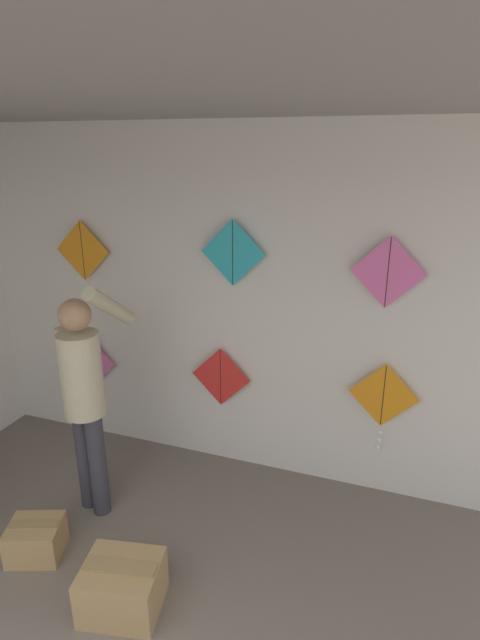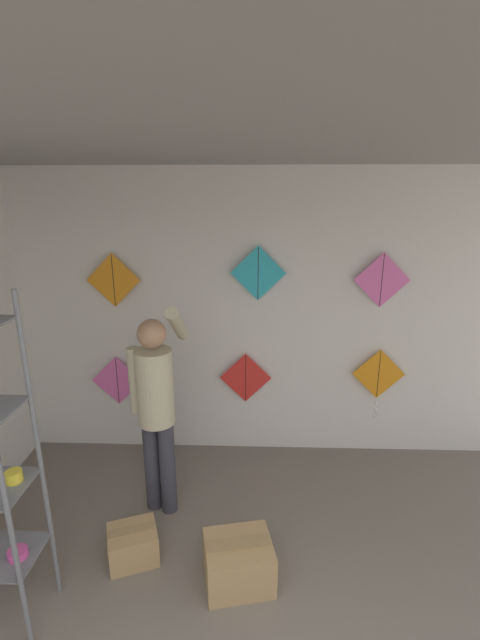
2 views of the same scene
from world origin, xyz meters
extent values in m
cube|color=silver|center=(0.00, 3.48, 1.40)|extent=(5.39, 0.06, 2.80)
cube|color=gray|center=(0.00, 1.72, 2.82)|extent=(5.39, 4.25, 0.04)
cylinder|color=#383842|center=(-0.85, 2.53, 0.41)|extent=(0.13, 0.13, 0.81)
cylinder|color=#383842|center=(-0.71, 2.49, 0.41)|extent=(0.13, 0.13, 0.81)
cylinder|color=beige|center=(-0.78, 2.51, 1.12)|extent=(0.29, 0.29, 0.61)
sphere|color=tan|center=(-0.78, 2.51, 1.55)|extent=(0.22, 0.22, 0.22)
cylinder|color=beige|center=(-0.94, 2.56, 1.15)|extent=(0.10, 0.10, 0.54)
cylinder|color=beige|center=(-0.61, 2.68, 1.58)|extent=(0.10, 0.50, 0.39)
cube|color=tan|center=(-0.10, 1.82, 0.15)|extent=(0.52, 0.47, 0.30)
cube|color=#A08052|center=(-0.10, 1.82, 0.31)|extent=(0.44, 0.20, 0.01)
cube|color=tan|center=(-0.88, 1.98, 0.12)|extent=(0.42, 0.39, 0.24)
cube|color=#A08052|center=(-0.88, 1.98, 0.25)|extent=(0.33, 0.19, 0.01)
cube|color=pink|center=(-1.37, 3.39, 0.76)|extent=(0.51, 0.01, 0.51)
cylinder|color=black|center=(-1.37, 3.39, 0.76)|extent=(0.01, 0.01, 0.48)
cube|color=red|center=(-0.09, 3.39, 0.81)|extent=(0.51, 0.01, 0.51)
cylinder|color=black|center=(-0.09, 3.39, 0.81)|extent=(0.01, 0.01, 0.48)
cube|color=orange|center=(1.20, 3.39, 0.87)|extent=(0.51, 0.01, 0.51)
cylinder|color=black|center=(1.20, 3.39, 0.87)|extent=(0.01, 0.01, 0.48)
sphere|color=white|center=(1.20, 3.38, 0.57)|extent=(0.04, 0.04, 0.04)
sphere|color=white|center=(1.20, 3.38, 0.50)|extent=(0.04, 0.04, 0.04)
sphere|color=white|center=(1.20, 3.38, 0.43)|extent=(0.04, 0.04, 0.04)
cube|color=orange|center=(-1.33, 3.39, 1.78)|extent=(0.51, 0.01, 0.51)
cylinder|color=black|center=(-1.33, 3.39, 1.78)|extent=(0.01, 0.01, 0.48)
cube|color=#28B2C6|center=(0.02, 3.39, 1.86)|extent=(0.51, 0.01, 0.51)
cylinder|color=black|center=(0.02, 3.39, 1.86)|extent=(0.01, 0.01, 0.48)
cube|color=pink|center=(1.15, 3.39, 1.80)|extent=(0.51, 0.01, 0.51)
cylinder|color=black|center=(1.15, 3.39, 1.80)|extent=(0.01, 0.01, 0.48)
camera|label=1|loc=(1.31, -0.07, 2.61)|focal=28.00mm
camera|label=2|loc=(-0.02, -0.49, 2.56)|focal=24.00mm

